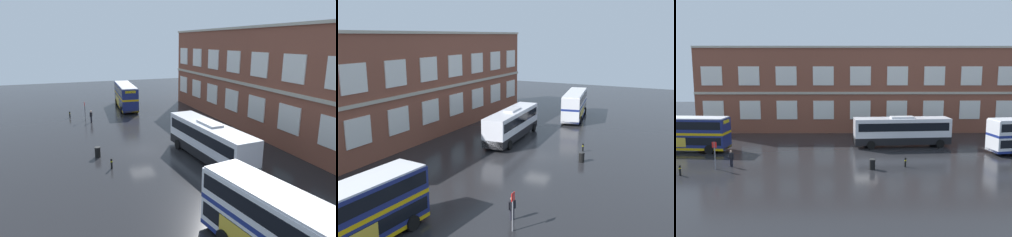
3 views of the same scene
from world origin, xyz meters
TOP-DOWN VIEW (x-y plane):
  - ground_plane at (0.00, 2.00)m, footprint 120.00×120.00m
  - brick_terminal_building at (0.10, 17.98)m, footprint 49.34×8.19m
  - double_decker_near at (-21.68, 3.10)m, footprint 11.16×3.47m
  - touring_coach at (4.86, 5.33)m, footprint 12.16×3.60m
  - waiting_passenger at (-13.75, -3.66)m, footprint 0.61×0.40m
  - bus_stand_flag at (-15.10, -4.36)m, footprint 0.44×0.10m
  - station_litter_bin at (0.30, -4.65)m, footprint 0.60×0.60m
  - safety_bollard_west at (-17.64, -6.39)m, footprint 0.19×0.19m
  - safety_bollard_east at (3.68, -3.86)m, footprint 0.19×0.19m

SIDE VIEW (x-z plane):
  - ground_plane at x=0.00m, z-range 0.00..0.00m
  - safety_bollard_west at x=-17.64m, z-range 0.02..0.97m
  - safety_bollard_east at x=3.68m, z-range 0.02..0.97m
  - station_litter_bin at x=0.30m, z-range 0.01..1.04m
  - waiting_passenger at x=-13.75m, z-range 0.08..1.78m
  - bus_stand_flag at x=-15.10m, z-range 0.29..2.99m
  - touring_coach at x=4.86m, z-range 0.01..3.81m
  - double_decker_near at x=-21.68m, z-range 0.11..4.18m
  - brick_terminal_building at x=0.10m, z-range -0.15..12.82m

